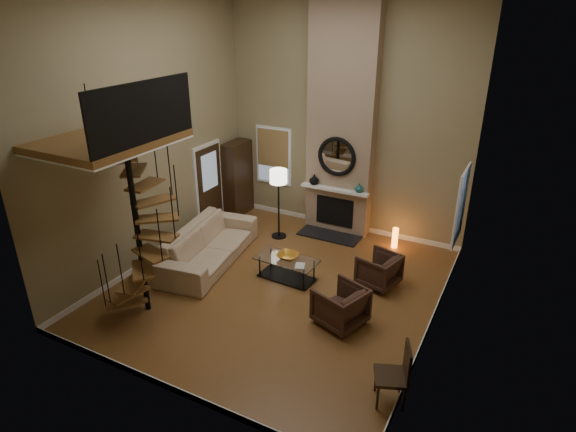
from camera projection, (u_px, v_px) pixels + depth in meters
The scene contains 32 objects.
ground at pixel (279, 287), 9.72m from camera, with size 6.00×6.50×0.01m, color olive.
back_wall at pixel (345, 119), 11.23m from camera, with size 6.00×0.02×5.50m, color #90825D.
front_wall at pixel (151, 223), 5.97m from camera, with size 6.00×0.02×5.50m, color #90825D.
left_wall at pixel (149, 135), 9.87m from camera, with size 0.02×6.50×5.50m, color #90825D.
right_wall at pixel (450, 182), 7.33m from camera, with size 0.02×6.50×5.50m, color #90825D.
baseboard_back at pixel (340, 224), 12.32m from camera, with size 6.00×0.02×0.12m, color white.
baseboard_front at pixel (173, 389), 7.07m from camera, with size 6.00×0.02×0.12m, color white.
baseboard_left at pixel (163, 251), 10.96m from camera, with size 0.02×6.50×0.12m, color white.
baseboard_right at pixel (429, 326), 8.43m from camera, with size 0.02×6.50×0.12m, color white.
chimney_breast at pixel (342, 121), 11.08m from camera, with size 1.60×0.38×5.50m, color #90765E.
hearth at pixel (329, 236), 11.79m from camera, with size 1.50×0.60×0.04m, color black.
firebox at pixel (335, 212), 11.81m from camera, with size 0.95×0.02×0.72m, color black.
mantel at pixel (334, 190), 11.50m from camera, with size 1.70×0.18×0.06m, color white.
mirror_frame at pixel (337, 157), 11.22m from camera, with size 0.94×0.94×0.10m, color black.
mirror_disc at pixel (337, 157), 11.23m from camera, with size 0.80×0.80×0.01m, color white.
vase_left at pixel (314, 179), 11.70m from camera, with size 0.24×0.24×0.25m, color black.
vase_right at pixel (359, 188), 11.22m from camera, with size 0.20×0.20×0.21m, color #174E50.
window_back at pixel (274, 155), 12.47m from camera, with size 1.02×0.06×1.52m.
window_right at pixel (461, 205), 9.41m from camera, with size 0.06×1.02×1.52m.
entry_door at pixel (209, 186), 12.00m from camera, with size 0.10×1.05×2.16m.
loft at pixel (113, 138), 7.81m from camera, with size 1.70×2.20×1.09m.
spiral_stair at pixel (137, 222), 8.30m from camera, with size 1.47×1.47×4.06m.
hutch at pixel (237, 179), 12.75m from camera, with size 0.43×0.90×2.02m, color #321F10.
sofa at pixel (209, 245), 10.54m from camera, with size 2.86×1.12×0.84m, color tan.
armchair_near at pixel (382, 271), 9.59m from camera, with size 0.72×0.74×0.67m, color #40271D.
armchair_far at pixel (343, 307), 8.44m from camera, with size 0.78×0.80×0.73m, color #40271D.
coffee_table at pixel (287, 266), 9.90m from camera, with size 1.30×0.69×0.47m.
bowl at pixel (288, 256), 9.85m from camera, with size 0.43×0.43×0.11m, color orange.
book at pixel (299, 266), 9.55m from camera, with size 0.19×0.25×0.02m, color gray.
floor_lamp at pixel (278, 182), 11.22m from camera, with size 0.41×0.41×1.71m.
accent_lamp at pixel (395, 238), 11.17m from camera, with size 0.13×0.13×0.48m, color orange.
side_chair at pixel (398, 372), 6.72m from camera, with size 0.59×0.59×0.97m.
Camera 1 is at (4.02, -7.26, 5.25)m, focal length 30.10 mm.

